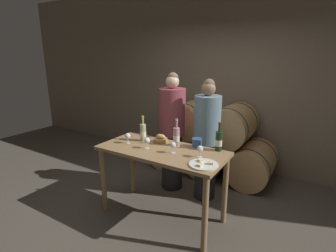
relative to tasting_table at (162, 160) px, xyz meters
name	(u,v)px	position (x,y,z in m)	size (l,w,h in m)	color
ground_plane	(162,216)	(0.00, 0.00, -0.77)	(10.00, 10.00, 0.00)	#564F44
stone_wall_back	(225,76)	(0.00, 2.03, 0.83)	(10.00, 0.12, 3.20)	#7F705B
barrel_stack	(210,142)	(0.00, 1.49, -0.22)	(2.08, 0.82, 1.22)	tan
tasting_table	(162,160)	(0.00, 0.00, 0.00)	(1.52, 0.70, 0.90)	#99754C
person_left	(172,132)	(-0.29, 0.72, 0.11)	(0.38, 0.38, 1.74)	#232326
person_right	(206,140)	(0.26, 0.72, 0.08)	(0.36, 0.36, 1.68)	#232326
wine_bottle_red	(219,141)	(0.58, 0.31, 0.25)	(0.08, 0.08, 0.34)	#193819
wine_bottle_white	(143,132)	(-0.37, 0.13, 0.24)	(0.08, 0.08, 0.33)	#ADBC7F
wine_bottle_rose	(176,136)	(0.08, 0.20, 0.25)	(0.08, 0.08, 0.33)	#BC8E93
blue_crock	(197,142)	(0.32, 0.29, 0.19)	(0.12, 0.12, 0.11)	#335693
bread_basket	(161,139)	(-0.15, 0.21, 0.17)	(0.17, 0.17, 0.10)	#A87F4C
cheese_plate	(204,164)	(0.61, -0.16, 0.14)	(0.30, 0.30, 0.04)	white
wine_glass_far_left	(128,136)	(-0.48, -0.05, 0.23)	(0.07, 0.07, 0.13)	white
wine_glass_left	(147,141)	(-0.16, -0.07, 0.23)	(0.07, 0.07, 0.13)	white
wine_glass_center	(173,145)	(0.17, -0.04, 0.23)	(0.07, 0.07, 0.13)	white
wine_glass_right	(200,149)	(0.49, 0.01, 0.23)	(0.07, 0.07, 0.13)	white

